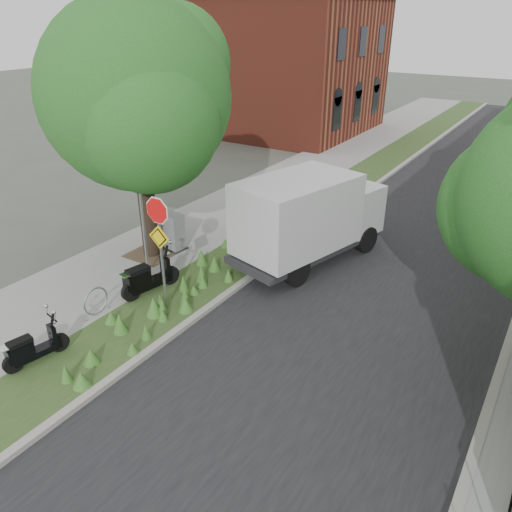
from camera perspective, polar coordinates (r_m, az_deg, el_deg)
The scene contains 14 objects.
ground at distance 12.42m, azimuth -7.14°, elevation -9.41°, with size 120.00×120.00×0.00m, color #4C5147.
sidewalk_near at distance 21.92m, azimuth 0.81°, elevation 7.23°, with size 3.50×60.00×0.12m, color gray.
verge at distance 20.68m, azimuth 7.32°, elevation 5.83°, with size 2.00×60.00×0.12m, color #26421C.
kerb_near at distance 20.30m, azimuth 9.86°, elevation 5.27°, with size 0.20×60.00×0.13m, color #9E9991.
road at distance 19.36m, azimuth 19.34°, elevation 2.89°, with size 7.00×60.00×0.01m, color black.
street_tree_main at distance 15.20m, azimuth -13.52°, elevation 16.50°, with size 6.21×5.54×7.66m.
bare_post at distance 14.56m, azimuth -12.92°, elevation 5.14°, with size 0.08×0.08×4.00m.
bike_hoop at distance 13.49m, azimuth -17.84°, elevation -4.95°, with size 0.06×0.78×0.77m.
sign_assembly at distance 12.49m, azimuth -11.02°, elevation 2.79°, with size 0.94×0.08×3.22m.
brick_building at distance 33.87m, azimuth 4.31°, elevation 21.11°, with size 9.40×10.40×8.30m.
scooter_near at distance 14.01m, azimuth -12.64°, elevation -2.78°, with size 0.64×1.84×0.89m.
scooter_far at distance 12.23m, azimuth -24.56°, elevation -9.89°, with size 0.50×1.50×0.72m.
box_truck at distance 15.48m, azimuth 5.95°, elevation 4.73°, with size 3.28×5.61×2.39m.
utility_cabinet at distance 16.55m, azimuth -9.66°, elevation 2.75°, with size 0.95×0.67×1.21m.
Camera 1 is at (6.69, -7.60, 7.20)m, focal length 35.00 mm.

